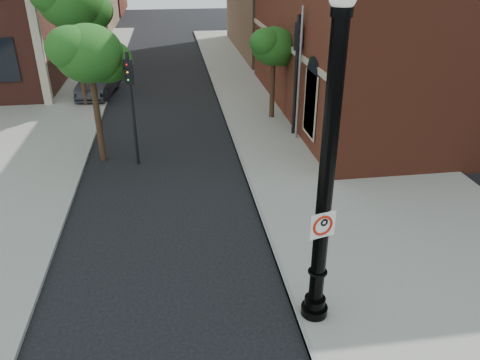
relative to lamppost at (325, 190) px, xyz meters
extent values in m
plane|color=black|center=(-2.43, 0.49, -3.30)|extent=(120.00, 120.00, 0.00)
cube|color=gray|center=(3.57, 10.49, -3.24)|extent=(8.00, 60.00, 0.12)
cube|color=gray|center=(-11.43, 18.49, -3.24)|extent=(10.00, 50.00, 0.12)
cube|color=gray|center=(-0.38, 10.49, -3.23)|extent=(0.10, 60.00, 0.14)
cube|color=black|center=(2.53, 9.49, -1.30)|extent=(0.08, 1.40, 2.40)
cube|color=#C6B699|center=(2.54, 14.49, 0.20)|extent=(0.06, 16.00, 0.25)
cylinder|color=black|center=(0.00, 0.00, -3.14)|extent=(0.60, 0.60, 0.32)
cylinder|color=black|center=(0.00, 0.00, -2.87)|extent=(0.48, 0.48, 0.27)
cylinder|color=black|center=(0.00, 0.00, 0.15)|extent=(0.32, 0.32, 6.26)
torus|color=black|center=(0.00, 0.00, -2.01)|extent=(0.43, 0.43, 0.06)
cylinder|color=black|center=(0.00, 0.00, 3.37)|extent=(0.39, 0.39, 0.16)
cube|color=white|center=(-0.05, -0.18, -0.70)|extent=(0.57, 0.17, 0.58)
cube|color=black|center=(-0.05, -0.18, -0.44)|extent=(0.56, 0.15, 0.05)
cube|color=black|center=(-0.05, -0.18, -0.97)|extent=(0.56, 0.15, 0.05)
cube|color=black|center=(-0.30, -0.24, -0.70)|extent=(0.05, 0.02, 0.58)
cube|color=black|center=(0.21, -0.11, -0.70)|extent=(0.05, 0.02, 0.58)
torus|color=red|center=(-0.05, -0.18, -0.70)|extent=(0.46, 0.17, 0.46)
cube|color=red|center=(-0.05, -0.18, -0.70)|extent=(0.32, 0.09, 0.33)
cube|color=black|center=(-0.10, -0.19, -0.70)|extent=(0.05, 0.02, 0.27)
torus|color=black|center=(-0.02, -0.17, -0.64)|extent=(0.19, 0.10, 0.18)
cylinder|color=black|center=(-0.05, -0.18, -0.44)|extent=(0.03, 0.03, 0.03)
imported|color=#29282D|center=(-7.00, 19.17, -2.55)|extent=(2.12, 4.69, 1.49)
cylinder|color=black|center=(-4.39, 9.24, -1.14)|extent=(0.13, 0.13, 4.33)
cube|color=black|center=(-4.39, 9.24, 0.31)|extent=(0.35, 0.34, 0.90)
sphere|color=#E50505|center=(-4.44, 9.11, 0.62)|extent=(0.16, 0.16, 0.16)
sphere|color=#FF8C00|center=(-4.44, 9.11, 0.35)|extent=(0.16, 0.16, 0.16)
sphere|color=#00E519|center=(-4.44, 9.11, 0.08)|extent=(0.16, 0.16, 0.16)
cylinder|color=black|center=(2.37, 11.34, -0.70)|extent=(0.15, 0.15, 5.20)
cube|color=black|center=(2.37, 11.34, 1.04)|extent=(0.38, 0.36, 1.08)
sphere|color=#E50505|center=(2.41, 11.17, 1.42)|extent=(0.20, 0.20, 0.20)
sphere|color=#FF8C00|center=(2.41, 11.17, 1.09)|extent=(0.20, 0.20, 0.20)
sphere|color=#00E519|center=(2.41, 11.17, 0.77)|extent=(0.20, 0.20, 0.20)
cylinder|color=#999999|center=(2.37, 10.82, -0.50)|extent=(0.11, 0.11, 5.60)
cylinder|color=#2F2113|center=(-5.78, 9.83, -1.34)|extent=(0.24, 0.24, 3.91)
ellipsoid|color=#1F4B14|center=(-5.78, 9.83, 0.89)|extent=(2.46, 2.46, 2.09)
ellipsoid|color=#1F4B14|center=(-5.22, 10.28, 0.50)|extent=(1.90, 1.90, 1.62)
ellipsoid|color=#1F4B14|center=(-6.28, 9.50, 1.17)|extent=(1.79, 1.79, 1.52)
cylinder|color=#2F2113|center=(-7.46, 17.06, -0.83)|extent=(0.24, 0.24, 4.95)
ellipsoid|color=#1F4B14|center=(-7.46, 17.06, 2.00)|extent=(3.11, 3.11, 2.64)
ellipsoid|color=#1F4B14|center=(-6.75, 17.62, 1.50)|extent=(2.40, 2.40, 2.04)
cylinder|color=#2F2113|center=(1.88, 13.71, -1.66)|extent=(0.24, 0.24, 3.29)
ellipsoid|color=#1F4B14|center=(1.88, 13.71, 0.22)|extent=(2.07, 2.07, 1.76)
ellipsoid|color=#1F4B14|center=(2.35, 14.08, -0.11)|extent=(1.60, 1.60, 1.36)
ellipsoid|color=#1F4B14|center=(1.46, 13.43, 0.45)|extent=(1.50, 1.50, 1.28)
camera|label=1|loc=(-2.87, -7.88, 4.34)|focal=35.00mm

